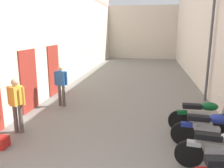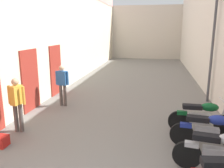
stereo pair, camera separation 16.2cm
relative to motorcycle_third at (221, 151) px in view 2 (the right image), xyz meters
The scene contains 9 objects.
ground_plane 6.67m from the motorcycle_third, 111.34° to the left, with size 37.74×37.74×0.00m, color slate.
building_right 8.60m from the motorcycle_third, 82.07° to the left, with size 0.45×21.74×5.72m.
building_far_end 20.31m from the motorcycle_third, 96.87° to the left, with size 9.72×2.00×5.16m, color beige.
motorcycle_third is the anchor object (origin of this frame).
motorcycle_fourth 1.03m from the motorcycle_third, 90.00° to the left, with size 1.85×0.58×1.04m.
motorcycle_fifth 1.97m from the motorcycle_third, 90.00° to the left, with size 1.85×0.58×1.04m.
pedestrian_mid_alley 5.29m from the motorcycle_third, 167.84° to the left, with size 0.52×0.37×1.57m.
pedestrian_further_down 6.00m from the motorcycle_third, 143.48° to the left, with size 0.52×0.22×1.57m.
street_lamp 5.69m from the motorcycle_third, 82.26° to the left, with size 0.79×0.18×4.77m.
Camera 2 is at (1.06, -1.90, 2.89)m, focal length 37.46 mm.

